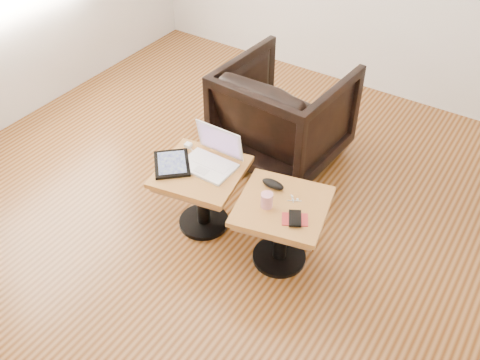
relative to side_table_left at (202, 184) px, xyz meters
The scene contains 11 objects.
room_shell 1.04m from the side_table_left, ahead, with size 4.52×4.52×2.71m.
side_table_left is the anchor object (origin of this frame).
side_table_right 0.57m from the side_table_left, ahead, with size 0.60×0.60×0.45m.
laptop 0.18m from the side_table_left, 75.84° to the left, with size 0.32×0.27×0.23m.
tablet 0.22m from the side_table_left, 161.74° to the right, with size 0.33×0.34×0.02m.
charging_adapter 0.28m from the side_table_left, 144.90° to the left, with size 0.04×0.04×0.02m, color white.
glasses_case 0.48m from the side_table_left, 12.86° to the left, with size 0.14×0.06×0.04m, color black.
striped_cup 0.53m from the side_table_left, ahead, with size 0.07×0.07×0.09m, color #C63557.
earbuds_tangle 0.62m from the side_table_left, ahead, with size 0.07×0.05×0.01m.
phone_on_sleeve 0.70m from the side_table_left, ahead, with size 0.17×0.15×0.02m.
armchair 0.91m from the side_table_left, 86.02° to the left, with size 0.80×0.83×0.75m, color black.
Camera 1 is at (1.33, -1.94, 2.49)m, focal length 40.00 mm.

